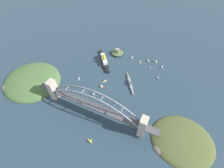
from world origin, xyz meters
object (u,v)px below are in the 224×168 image
object	(u,v)px
harbor_arch_bridge	(94,106)
small_boat_9	(93,94)
seaplane_taxiing_near_bridge	(90,141)
small_boat_3	(150,67)
ocean_liner	(104,60)
small_boat_10	(162,66)
small_boat_4	(105,81)
small_boat_2	(140,62)
small_boat_0	(79,79)
small_boat_8	(148,60)
small_boat_7	(101,86)
small_boat_1	(156,61)
small_boat_5	(132,57)
naval_cruiser	(130,83)
small_boat_6	(158,77)
fort_island_mid_harbor	(117,53)

from	to	relation	value
harbor_arch_bridge	small_boat_9	bearing A→B (deg)	123.01
harbor_arch_bridge	seaplane_taxiing_near_bridge	bearing A→B (deg)	-69.61
small_boat_3	small_boat_9	world-z (taller)	small_boat_9
ocean_liner	small_boat_3	xyz separation A→B (m)	(115.89, 28.36, -3.16)
small_boat_10	small_boat_4	bearing A→B (deg)	-136.50
small_boat_2	small_boat_3	size ratio (longest dim) A/B	1.66
small_boat_0	small_boat_8	size ratio (longest dim) A/B	1.07
small_boat_2	harbor_arch_bridge	bearing A→B (deg)	-99.66
ocean_liner	small_boat_7	world-z (taller)	ocean_liner
small_boat_2	small_boat_4	world-z (taller)	small_boat_4
small_boat_8	ocean_liner	bearing A→B (deg)	-154.04
seaplane_taxiing_near_bridge	small_boat_1	world-z (taller)	small_boat_1
small_boat_2	small_boat_4	xyz separation A→B (m)	(-53.35, -99.02, 0.14)
small_boat_1	small_boat_7	xyz separation A→B (m)	(-89.71, -136.45, 0.03)
small_boat_0	small_boat_3	xyz separation A→B (m)	(142.38, 109.31, 2.30)
small_boat_4	small_boat_8	xyz separation A→B (m)	(70.86, 111.87, 3.15)
small_boat_8	small_boat_9	xyz separation A→B (m)	(-75.41, -157.75, 0.26)
small_boat_5	harbor_arch_bridge	bearing A→B (deg)	-91.84
small_boat_5	small_boat_9	world-z (taller)	small_boat_5
small_boat_8	small_boat_5	bearing A→B (deg)	-171.61
small_boat_9	harbor_arch_bridge	bearing A→B (deg)	-56.99
small_boat_4	small_boat_7	distance (m)	19.49
naval_cruiser	small_boat_7	bearing A→B (deg)	-146.73
small_boat_9	small_boat_10	xyz separation A→B (m)	(114.17, 149.92, 0.38)
ocean_liner	small_boat_8	size ratio (longest dim) A/B	7.82
small_boat_4	small_boat_8	distance (m)	132.46
naval_cruiser	small_boat_6	size ratio (longest dim) A/B	7.36
fort_island_mid_harbor	small_boat_5	distance (m)	43.00
ocean_liner	seaplane_taxiing_near_bridge	bearing A→B (deg)	-69.55
ocean_liner	small_boat_5	size ratio (longest dim) A/B	7.58
naval_cruiser	small_boat_1	bearing A→B (deg)	71.34
naval_cruiser	small_boat_1	size ratio (longest dim) A/B	5.27
fort_island_mid_harbor	small_boat_8	bearing A→B (deg)	4.58
ocean_liner	fort_island_mid_harbor	world-z (taller)	ocean_liner
ocean_liner	small_boat_7	xyz separation A→B (m)	(34.26, -80.15, -1.20)
small_boat_6	small_boat_7	xyz separation A→B (m)	(-109.33, -82.46, 1.70)
naval_cruiser	small_boat_2	size ratio (longest dim) A/B	5.20
small_boat_3	small_boat_10	distance (m)	30.75
small_boat_0	small_boat_9	size ratio (longest dim) A/B	1.11
small_boat_0	small_boat_5	size ratio (longest dim) A/B	1.04
seaplane_taxiing_near_bridge	small_boat_7	xyz separation A→B (m)	(-41.08, 121.86, 3.02)
ocean_liner	small_boat_0	bearing A→B (deg)	-108.12
small_boat_0	small_boat_1	world-z (taller)	small_boat_1
small_boat_2	small_boat_3	xyz separation A→B (m)	(29.22, -9.53, 2.35)
harbor_arch_bridge	small_boat_2	size ratio (longest dim) A/B	23.36
small_boat_2	seaplane_taxiing_near_bridge	bearing A→B (deg)	-92.70
seaplane_taxiing_near_bridge	small_boat_10	size ratio (longest dim) A/B	1.02
seaplane_taxiing_near_bridge	small_boat_1	xyz separation A→B (m)	(48.63, 258.31, 2.99)
small_boat_4	small_boat_2	bearing A→B (deg)	61.69
seaplane_taxiing_near_bridge	small_boat_6	size ratio (longest dim) A/B	1.33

